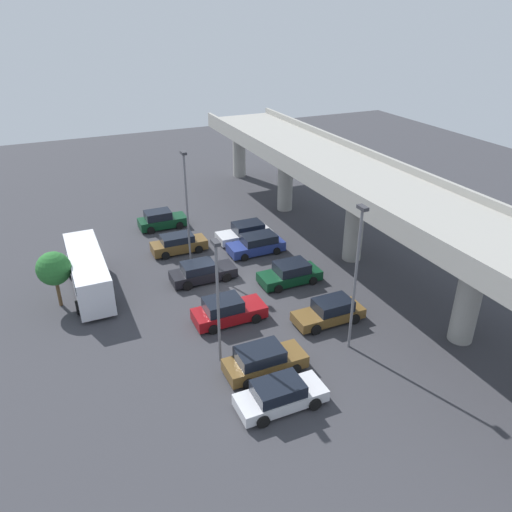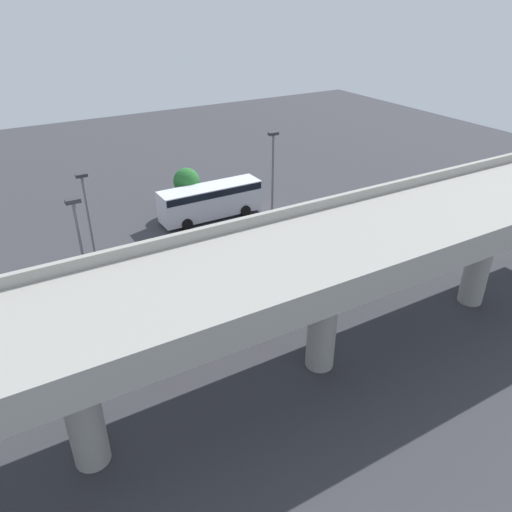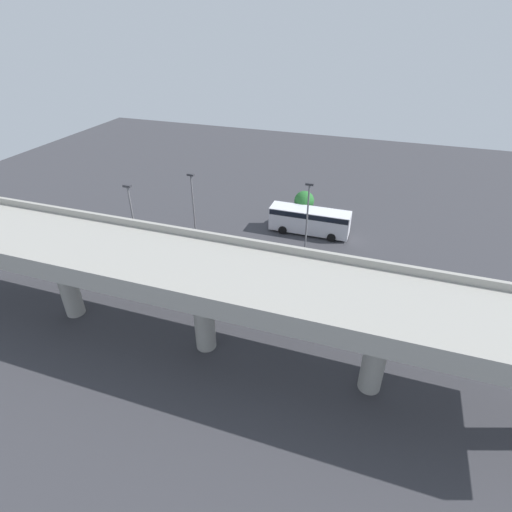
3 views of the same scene
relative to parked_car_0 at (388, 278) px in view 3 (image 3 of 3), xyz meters
The scene contains 17 objects.
ground_plane 12.56m from the parked_car_0, ahead, with size 102.30×102.30×0.00m, color #38383D.
highway_overpass 18.41m from the parked_car_0, 45.17° to the left, with size 49.22×7.35×7.72m.
parked_car_0 is the anchor object (origin of this frame).
parked_car_1 8.25m from the parked_car_0, 46.97° to the left, with size 2.22×4.74×1.57m.
parked_car_2 10.18m from the parked_car_0, 35.66° to the left, with size 2.22×4.64×1.58m.
parked_car_3 10.88m from the parked_car_0, ahead, with size 2.09×4.86×1.51m.
parked_car_4 15.12m from the parked_car_0, 24.08° to the left, with size 2.25×4.60×1.58m.
parked_car_5 16.62m from the parked_car_0, ahead, with size 2.22×4.72×1.68m.
parked_car_6 20.33m from the parked_car_0, 17.58° to the left, with size 2.07×4.67×1.55m.
parked_car_7 22.16m from the parked_car_0, ahead, with size 2.13×4.63×1.61m.
parked_car_8 24.95m from the parked_car_0, ahead, with size 2.14×4.70×1.50m.
parked_car_9 5.52m from the parked_car_0, ahead, with size 1.99×4.54×1.55m.
shuttle_bus 11.79m from the parked_car_0, 40.00° to the right, with size 8.86×2.58×2.88m.
lamp_post_near_aisle 23.36m from the parked_car_0, 14.63° to the left, with size 0.70×0.35×9.09m.
lamp_post_mid_lot 8.98m from the parked_car_0, ahead, with size 0.70×0.35×9.05m.
lamp_post_by_overpass 20.64m from the parked_car_0, ahead, with size 0.70×0.35×7.68m.
tree_front_centre 14.23m from the parked_car_0, 43.63° to the right, with size 2.28×2.28×4.01m.
Camera 3 is at (-10.64, 30.43, 21.54)m, focal length 28.00 mm.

